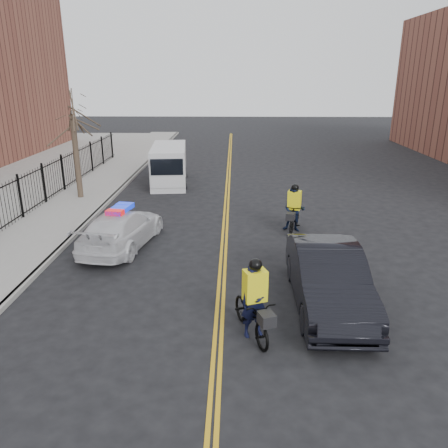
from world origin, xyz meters
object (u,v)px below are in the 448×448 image
dark_sedan (328,278)px  cyclist_near (255,309)px  police_cruiser (122,229)px  cargo_van (169,166)px  cyclist_far (294,213)px

dark_sedan → cyclist_near: 2.58m
police_cruiser → cyclist_near: size_ratio=2.30×
police_cruiser → cargo_van: size_ratio=0.93×
cargo_van → cyclist_near: bearing=-80.5°
cyclist_near → cyclist_far: cyclist_near is taller
cargo_van → cyclist_near: 16.64m
cyclist_far → cyclist_near: bearing=-86.3°
dark_sedan → cargo_van: 15.90m
police_cruiser → cargo_van: 10.21m
police_cruiser → dark_sedan: bearing=156.6°
police_cruiser → cyclist_far: bearing=-154.7°
cyclist_near → dark_sedan: bearing=16.1°
dark_sedan → cyclist_far: bearing=91.7°
cyclist_near → cyclist_far: 8.02m
dark_sedan → cargo_van: bearing=114.4°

